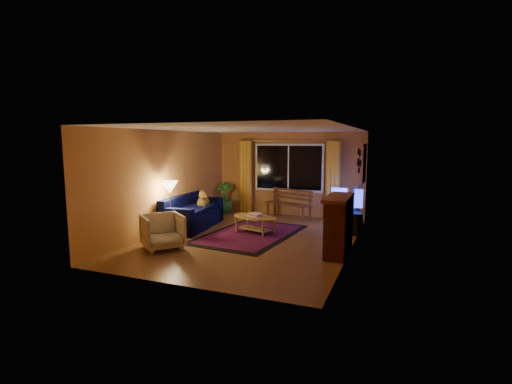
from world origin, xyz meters
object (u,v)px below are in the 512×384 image
(armchair, at_px, (163,230))
(tv_console, at_px, (350,220))
(coffee_table, at_px, (255,225))
(floor_lamp, at_px, (170,209))
(bench, at_px, (288,211))
(sofa, at_px, (193,212))

(armchair, bearing_deg, tv_console, -7.77)
(armchair, xyz_separation_m, coffee_table, (1.31, 1.90, -0.19))
(floor_lamp, bearing_deg, coffee_table, 24.39)
(bench, xyz_separation_m, armchair, (-1.56, -3.90, 0.19))
(sofa, xyz_separation_m, coffee_table, (1.73, -0.01, -0.20))
(coffee_table, bearing_deg, floor_lamp, -155.61)
(coffee_table, height_order, tv_console, tv_console)
(sofa, relative_size, coffee_table, 1.74)
(floor_lamp, xyz_separation_m, tv_console, (3.95, 2.09, -0.37))
(armchair, height_order, coffee_table, armchair)
(bench, height_order, armchair, armchair)
(floor_lamp, height_order, coffee_table, floor_lamp)
(sofa, height_order, tv_console, sofa)
(bench, relative_size, coffee_table, 1.20)
(armchair, bearing_deg, sofa, 51.99)
(sofa, relative_size, armchair, 2.56)
(bench, distance_m, sofa, 2.82)
(bench, xyz_separation_m, coffee_table, (-0.25, -2.00, 0.00))
(sofa, height_order, armchair, sofa)
(bench, bearing_deg, coffee_table, -76.08)
(bench, relative_size, armchair, 1.77)
(floor_lamp, bearing_deg, sofa, 82.52)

